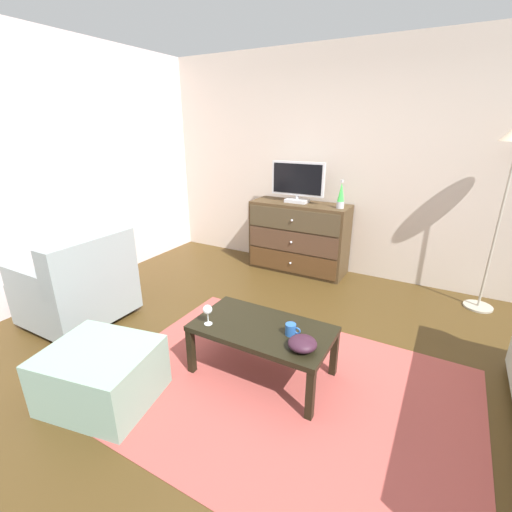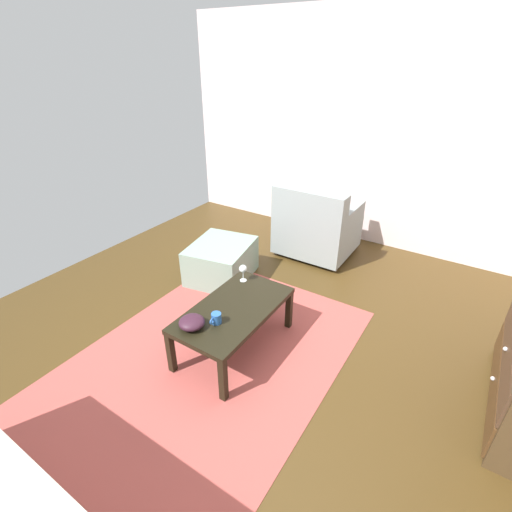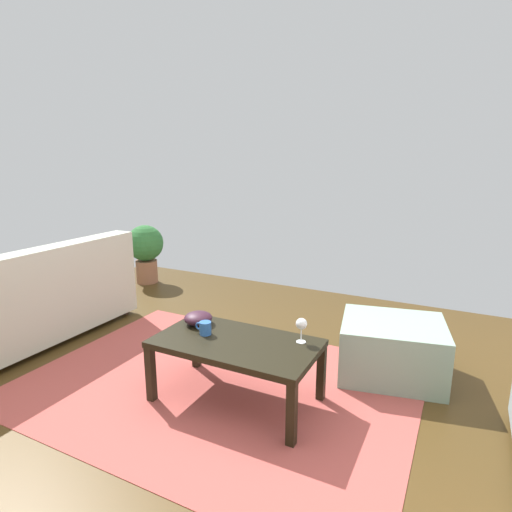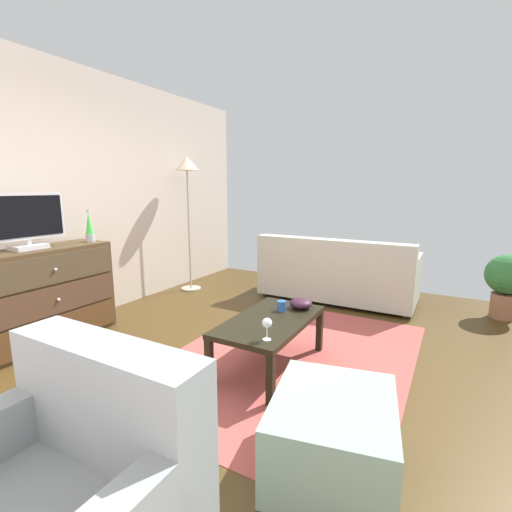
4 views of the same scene
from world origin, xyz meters
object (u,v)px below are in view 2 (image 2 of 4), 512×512
object	(u,v)px
armchair	(316,227)
ottoman	(221,261)
bowl_decorative	(192,322)
mug	(216,318)
coffee_table	(234,312)
wine_glass	(243,269)

from	to	relation	value
armchair	ottoman	size ratio (longest dim) A/B	1.26
bowl_decorative	ottoman	size ratio (longest dim) A/B	0.28
armchair	bowl_decorative	bearing A→B (deg)	0.95
mug	bowl_decorative	distance (m)	0.18
coffee_table	ottoman	world-z (taller)	coffee_table
bowl_decorative	ottoman	distance (m)	1.39
armchair	mug	bearing A→B (deg)	4.26
ottoman	bowl_decorative	bearing A→B (deg)	29.04
coffee_table	bowl_decorative	size ratio (longest dim) A/B	5.31
wine_glass	mug	world-z (taller)	wine_glass
coffee_table	wine_glass	world-z (taller)	wine_glass
coffee_table	ottoman	xyz separation A→B (m)	(-0.83, -0.78, -0.16)
bowl_decorative	armchair	distance (m)	2.26
coffee_table	mug	xyz separation A→B (m)	(0.23, 0.00, 0.09)
wine_glass	armchair	xyz separation A→B (m)	(-1.53, 0.01, -0.16)
bowl_decorative	armchair	bearing A→B (deg)	-179.05
mug	armchair	bearing A→B (deg)	-175.74
wine_glass	mug	distance (m)	0.62
bowl_decorative	armchair	xyz separation A→B (m)	(-2.26, -0.04, -0.09)
wine_glass	ottoman	distance (m)	0.83
wine_glass	bowl_decorative	bearing A→B (deg)	3.68
coffee_table	wine_glass	bearing A→B (deg)	-156.13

